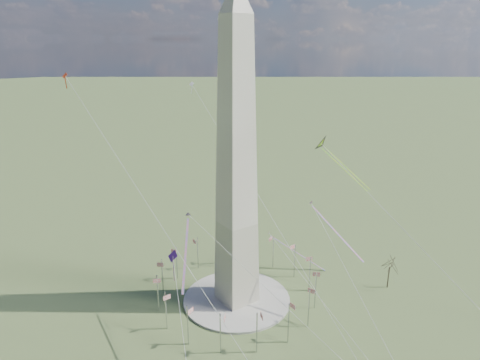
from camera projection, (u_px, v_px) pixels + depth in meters
ground at (237, 300)px, 144.93m from camera, size 2000.00×2000.00×0.00m
plaza at (237, 299)px, 144.80m from camera, size 36.00×36.00×0.80m
washington_monument at (236, 164)px, 129.89m from camera, size 15.56×15.56×100.00m
flagpole_ring at (237, 281)px, 142.65m from camera, size 54.40×54.40×13.00m
tree_near at (390, 266)px, 149.76m from camera, size 6.95×6.95×12.16m
kite_delta_black at (324, 146)px, 153.58m from camera, size 11.64×21.44×17.52m
kite_diamond_purple at (173, 259)px, 125.40m from camera, size 2.16×3.46×10.89m
kite_streamer_left at (329, 223)px, 132.71m from camera, size 4.32×20.62×14.20m
kite_streamer_mid at (186, 241)px, 121.73m from camera, size 13.13×18.53×14.78m
kite_streamer_right at (289, 247)px, 162.32m from camera, size 17.72×16.91×15.89m
kite_small_red at (65, 77)px, 126.74m from camera, size 1.21×2.03×4.76m
kite_small_white at (192, 85)px, 171.11m from camera, size 1.47×1.70×4.59m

